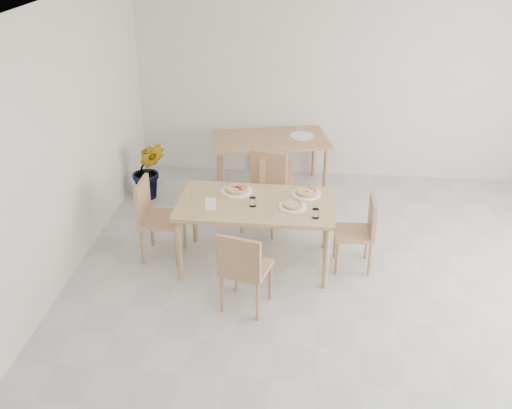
# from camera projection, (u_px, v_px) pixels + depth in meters

# --- Properties ---
(main_table) EXTENTS (1.67, 0.95, 0.75)m
(main_table) POSITION_uv_depth(u_px,v_px,m) (256.00, 208.00, 6.36)
(main_table) COLOR tan
(main_table) RESTS_ON ground
(chair_south) EXTENTS (0.52, 0.52, 0.87)m
(chair_south) POSITION_uv_depth(u_px,v_px,m) (243.00, 266.00, 5.67)
(chair_south) COLOR tan
(chair_south) RESTS_ON ground
(chair_north) EXTENTS (0.56, 0.56, 0.93)m
(chair_north) POSITION_uv_depth(u_px,v_px,m) (265.00, 186.00, 7.21)
(chair_north) COLOR tan
(chair_north) RESTS_ON ground
(chair_west) EXTENTS (0.45, 0.45, 0.91)m
(chair_west) POSITION_uv_depth(u_px,v_px,m) (154.00, 214.00, 6.57)
(chair_west) COLOR tan
(chair_west) RESTS_ON ground
(chair_east) EXTENTS (0.42, 0.42, 0.82)m
(chair_east) POSITION_uv_depth(u_px,v_px,m) (361.00, 228.00, 6.38)
(chair_east) COLOR tan
(chair_east) RESTS_ON ground
(plate_margherita) EXTENTS (0.32, 0.32, 0.02)m
(plate_margherita) POSITION_uv_depth(u_px,v_px,m) (307.00, 194.00, 6.49)
(plate_margherita) COLOR white
(plate_margherita) RESTS_ON main_table
(plate_mushroom) EXTENTS (0.29, 0.29, 0.02)m
(plate_mushroom) POSITION_uv_depth(u_px,v_px,m) (293.00, 207.00, 6.21)
(plate_mushroom) COLOR white
(plate_mushroom) RESTS_ON main_table
(plate_pepperoni) EXTENTS (0.35, 0.35, 0.02)m
(plate_pepperoni) POSITION_uv_depth(u_px,v_px,m) (237.00, 191.00, 6.55)
(plate_pepperoni) COLOR white
(plate_pepperoni) RESTS_ON main_table
(pizza_margherita) EXTENTS (0.26, 0.26, 0.03)m
(pizza_margherita) POSITION_uv_depth(u_px,v_px,m) (307.00, 192.00, 6.48)
(pizza_margherita) COLOR #EDB86F
(pizza_margherita) RESTS_ON plate_margherita
(pizza_mushroom) EXTENTS (0.25, 0.25, 0.03)m
(pizza_mushroom) POSITION_uv_depth(u_px,v_px,m) (293.00, 205.00, 6.20)
(pizza_mushroom) COLOR #EDB86F
(pizza_mushroom) RESTS_ON plate_mushroom
(pizza_pepperoni) EXTENTS (0.32, 0.32, 0.03)m
(pizza_pepperoni) POSITION_uv_depth(u_px,v_px,m) (237.00, 189.00, 6.54)
(pizza_pepperoni) COLOR #EDB86F
(pizza_pepperoni) RESTS_ON plate_pepperoni
(tumbler_a) EXTENTS (0.07, 0.07, 0.10)m
(tumbler_a) POSITION_uv_depth(u_px,v_px,m) (253.00, 202.00, 6.23)
(tumbler_a) COLOR white
(tumbler_a) RESTS_ON main_table
(tumbler_b) EXTENTS (0.07, 0.07, 0.10)m
(tumbler_b) POSITION_uv_depth(u_px,v_px,m) (315.00, 213.00, 6.00)
(tumbler_b) COLOR white
(tumbler_b) RESTS_ON main_table
(napkin_holder) EXTENTS (0.13, 0.09, 0.13)m
(napkin_holder) POSITION_uv_depth(u_px,v_px,m) (211.00, 205.00, 6.14)
(napkin_holder) COLOR silver
(napkin_holder) RESTS_ON main_table
(fork_a) EXTENTS (0.03, 0.17, 0.01)m
(fork_a) POSITION_uv_depth(u_px,v_px,m) (273.00, 216.00, 6.04)
(fork_a) COLOR silver
(fork_a) RESTS_ON main_table
(fork_b) EXTENTS (0.06, 0.17, 0.01)m
(fork_b) POSITION_uv_depth(u_px,v_px,m) (192.00, 197.00, 6.42)
(fork_b) COLOR silver
(fork_b) RESTS_ON main_table
(second_table) EXTENTS (1.67, 1.19, 0.75)m
(second_table) POSITION_uv_depth(u_px,v_px,m) (271.00, 144.00, 8.09)
(second_table) COLOR tan
(second_table) RESTS_ON ground
(chair_back_s) EXTENTS (0.44, 0.44, 0.83)m
(chair_back_s) POSITION_uv_depth(u_px,v_px,m) (276.00, 182.00, 7.43)
(chair_back_s) COLOR tan
(chair_back_s) RESTS_ON ground
(chair_back_n) EXTENTS (0.42, 0.42, 0.85)m
(chair_back_n) POSITION_uv_depth(u_px,v_px,m) (267.00, 134.00, 8.92)
(chair_back_n) COLOR tan
(chair_back_n) RESTS_ON ground
(plate_empty) EXTENTS (0.33, 0.33, 0.02)m
(plate_empty) POSITION_uv_depth(u_px,v_px,m) (302.00, 136.00, 8.10)
(plate_empty) COLOR white
(plate_empty) RESTS_ON second_table
(potted_plant) EXTENTS (0.50, 0.43, 0.81)m
(potted_plant) POSITION_uv_depth(u_px,v_px,m) (149.00, 170.00, 7.95)
(potted_plant) COLOR #1D6326
(potted_plant) RESTS_ON ground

